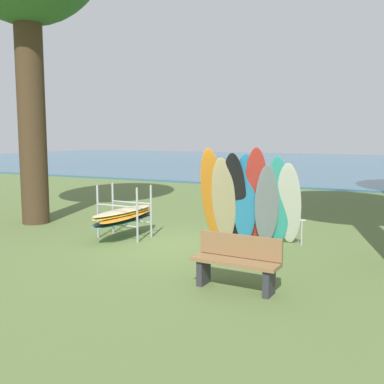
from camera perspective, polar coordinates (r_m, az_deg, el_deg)
ground_plane at (r=10.20m, az=-2.16°, el=-6.59°), size 80.00×80.00×0.00m
lake_water at (r=38.69m, az=19.06°, el=3.29°), size 80.00×36.00×0.10m
leaning_board_pile at (r=9.96m, az=7.24°, el=-1.09°), size 2.22×1.52×2.19m
board_storage_rack at (r=10.93m, az=-8.48°, el=-2.93°), size 1.15×2.13×1.25m
park_bench at (r=7.31m, az=5.61°, el=-8.56°), size 1.42×0.49×0.85m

